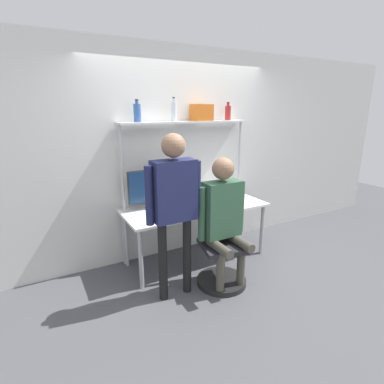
# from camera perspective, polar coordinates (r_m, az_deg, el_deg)

# --- Properties ---
(ground_plane) EXTENTS (12.00, 12.00, 0.00)m
(ground_plane) POSITION_cam_1_polar(r_m,az_deg,el_deg) (3.83, 3.63, -14.82)
(ground_plane) COLOR #4C4C51
(wall_back) EXTENTS (8.00, 0.06, 2.70)m
(wall_back) POSITION_cam_1_polar(r_m,az_deg,el_deg) (4.03, -2.11, 7.23)
(wall_back) COLOR silver
(wall_back) RESTS_ON ground_plane
(desk) EXTENTS (1.84, 0.74, 0.73)m
(desk) POSITION_cam_1_polar(r_m,az_deg,el_deg) (3.85, 0.69, -3.73)
(desk) COLOR white
(desk) RESTS_ON ground_plane
(shelf_unit) EXTENTS (1.75, 0.23, 1.79)m
(shelf_unit) POSITION_cam_1_polar(r_m,az_deg,el_deg) (3.87, -1.08, 9.10)
(shelf_unit) COLOR silver
(shelf_unit) RESTS_ON ground_plane
(monitor) EXTENTS (0.65, 0.23, 0.50)m
(monitor) POSITION_cam_1_polar(r_m,az_deg,el_deg) (3.71, -7.29, 0.86)
(monitor) COLOR #333338
(monitor) RESTS_ON desk
(laptop) EXTENTS (0.30, 0.25, 0.26)m
(laptop) POSITION_cam_1_polar(r_m,az_deg,el_deg) (3.71, 1.49, -2.22)
(laptop) COLOR #BCBCC1
(laptop) RESTS_ON desk
(cell_phone) EXTENTS (0.07, 0.15, 0.01)m
(cell_phone) POSITION_cam_1_polar(r_m,az_deg,el_deg) (3.79, 4.93, -2.95)
(cell_phone) COLOR silver
(cell_phone) RESTS_ON desk
(office_chair) EXTENTS (0.56, 0.56, 0.95)m
(office_chair) POSITION_cam_1_polar(r_m,az_deg,el_deg) (3.50, 5.49, -12.49)
(office_chair) COLOR black
(office_chair) RESTS_ON ground_plane
(person_seated) EXTENTS (0.58, 0.48, 1.45)m
(person_seated) POSITION_cam_1_polar(r_m,az_deg,el_deg) (3.23, 6.04, -3.84)
(person_seated) COLOR #4C473D
(person_seated) RESTS_ON ground_plane
(person_standing) EXTENTS (0.60, 0.23, 1.72)m
(person_standing) POSITION_cam_1_polar(r_m,az_deg,el_deg) (2.95, -3.42, -0.79)
(person_standing) COLOR black
(person_standing) RESTS_ON ground_plane
(bottle_clear) EXTENTS (0.06, 0.06, 0.28)m
(bottle_clear) POSITION_cam_1_polar(r_m,az_deg,el_deg) (3.77, -3.46, 15.13)
(bottle_clear) COLOR silver
(bottle_clear) RESTS_ON shelf_unit
(bottle_red) EXTENTS (0.08, 0.08, 0.23)m
(bottle_red) POSITION_cam_1_polar(r_m,az_deg,el_deg) (4.18, 6.85, 14.80)
(bottle_red) COLOR maroon
(bottle_red) RESTS_ON shelf_unit
(bottle_blue) EXTENTS (0.08, 0.08, 0.25)m
(bottle_blue) POSITION_cam_1_polar(r_m,az_deg,el_deg) (3.60, -10.39, 14.67)
(bottle_blue) COLOR #335999
(bottle_blue) RESTS_ON shelf_unit
(storage_box) EXTENTS (0.24, 0.21, 0.20)m
(storage_box) POSITION_cam_1_polar(r_m,az_deg,el_deg) (3.96, 1.82, 14.89)
(storage_box) COLOR #D1661E
(storage_box) RESTS_ON shelf_unit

